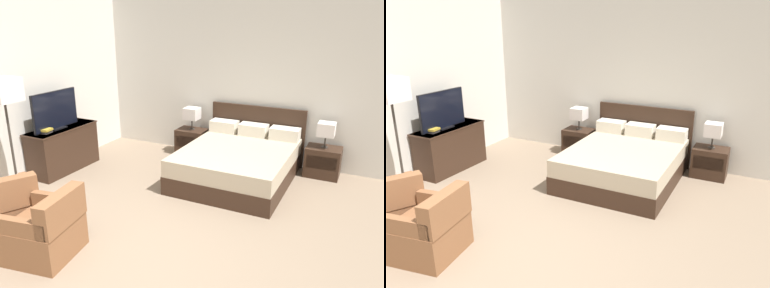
# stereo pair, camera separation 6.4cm
# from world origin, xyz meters

# --- Properties ---
(ground_plane) EXTENTS (11.66, 11.66, 0.00)m
(ground_plane) POSITION_xyz_m (0.00, 0.00, 0.00)
(ground_plane) COLOR #84705B
(wall_back) EXTENTS (6.65, 0.06, 2.90)m
(wall_back) POSITION_xyz_m (0.00, 3.92, 1.45)
(wall_back) COLOR beige
(wall_back) RESTS_ON ground
(wall_left) EXTENTS (0.06, 5.69, 2.90)m
(wall_left) POSITION_xyz_m (-2.76, 1.64, 1.45)
(wall_left) COLOR beige
(wall_left) RESTS_ON ground
(bed) EXTENTS (1.70, 2.02, 1.02)m
(bed) POSITION_xyz_m (0.34, 2.89, 0.29)
(bed) COLOR #332116
(bed) RESTS_ON ground
(nightstand_left) EXTENTS (0.55, 0.41, 0.49)m
(nightstand_left) POSITION_xyz_m (-0.85, 3.62, 0.25)
(nightstand_left) COLOR #332116
(nightstand_left) RESTS_ON ground
(nightstand_right) EXTENTS (0.55, 0.41, 0.49)m
(nightstand_right) POSITION_xyz_m (1.54, 3.62, 0.25)
(nightstand_right) COLOR #332116
(nightstand_right) RESTS_ON ground
(table_lamp_left) EXTENTS (0.26, 0.26, 0.42)m
(table_lamp_left) POSITION_xyz_m (-0.85, 3.62, 0.79)
(table_lamp_left) COLOR #332D28
(table_lamp_left) RESTS_ON nightstand_left
(table_lamp_right) EXTENTS (0.26, 0.26, 0.42)m
(table_lamp_right) POSITION_xyz_m (1.54, 3.62, 0.79)
(table_lamp_right) COLOR #332D28
(table_lamp_right) RESTS_ON nightstand_right
(dresser) EXTENTS (0.48, 1.25, 0.75)m
(dresser) POSITION_xyz_m (-2.46, 1.96, 0.39)
(dresser) COLOR #332116
(dresser) RESTS_ON ground
(tv) EXTENTS (0.18, 0.91, 0.62)m
(tv) POSITION_xyz_m (-2.46, 1.87, 1.05)
(tv) COLOR black
(tv) RESTS_ON dresser
(book_red_cover) EXTENTS (0.24, 0.18, 0.04)m
(book_red_cover) POSITION_xyz_m (-2.47, 1.60, 0.77)
(book_red_cover) COLOR #383333
(book_red_cover) RESTS_ON dresser
(book_blue_cover) EXTENTS (0.22, 0.20, 0.03)m
(book_blue_cover) POSITION_xyz_m (-2.44, 1.60, 0.81)
(book_blue_cover) COLOR gold
(book_blue_cover) RESTS_ON book_red_cover
(armchair_by_window) EXTENTS (0.93, 0.92, 0.76)m
(armchair_by_window) POSITION_xyz_m (-1.63, 0.15, 0.28)
(armchair_by_window) COLOR brown
(armchair_by_window) RESTS_ON ground
(armchair_companion) EXTENTS (0.80, 0.79, 0.76)m
(armchair_companion) POSITION_xyz_m (-0.82, 0.01, 0.28)
(armchair_companion) COLOR brown
(armchair_companion) RESTS_ON ground
(floor_lamp) EXTENTS (0.36, 0.36, 1.75)m
(floor_lamp) POSITION_xyz_m (-2.13, 0.74, 1.50)
(floor_lamp) COLOR #332D28
(floor_lamp) RESTS_ON ground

